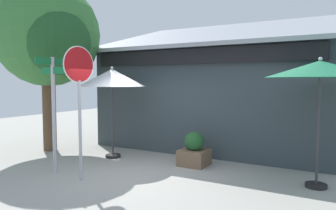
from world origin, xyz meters
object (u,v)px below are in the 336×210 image
(patio_umbrella_ivory_left, at_px, (112,78))
(shade_tree, at_px, (49,36))
(patio_umbrella_forest_green_center, at_px, (320,70))
(stop_sign, at_px, (79,86))
(street_sign_post, at_px, (54,101))
(sidewalk_planter, at_px, (194,151))

(patio_umbrella_ivory_left, bearing_deg, shade_tree, -172.13)
(patio_umbrella_ivory_left, xyz_separation_m, patio_umbrella_forest_green_center, (5.45, 0.01, 0.14))
(stop_sign, distance_m, patio_umbrella_ivory_left, 2.23)
(street_sign_post, relative_size, sidewalk_planter, 3.12)
(sidewalk_planter, bearing_deg, shade_tree, -171.80)
(stop_sign, bearing_deg, shade_tree, 149.84)
(stop_sign, relative_size, shade_tree, 0.56)
(stop_sign, height_order, shade_tree, shade_tree)
(patio_umbrella_forest_green_center, bearing_deg, street_sign_post, -160.86)
(street_sign_post, distance_m, patio_umbrella_forest_green_center, 6.02)
(patio_umbrella_ivory_left, distance_m, shade_tree, 2.63)
(street_sign_post, height_order, stop_sign, stop_sign)
(patio_umbrella_forest_green_center, xyz_separation_m, shade_tree, (-7.70, -0.32, 1.18))
(patio_umbrella_forest_green_center, relative_size, shade_tree, 0.51)
(street_sign_post, xyz_separation_m, shade_tree, (-2.06, 1.64, 1.89))
(sidewalk_planter, bearing_deg, patio_umbrella_ivory_left, -171.49)
(sidewalk_planter, bearing_deg, street_sign_post, -138.86)
(street_sign_post, xyz_separation_m, patio_umbrella_forest_green_center, (5.65, 1.96, 0.71))
(street_sign_post, height_order, patio_umbrella_forest_green_center, street_sign_post)
(shade_tree, bearing_deg, stop_sign, -30.16)
(shade_tree, height_order, sidewalk_planter, shade_tree)
(stop_sign, bearing_deg, patio_umbrella_ivory_left, 110.82)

